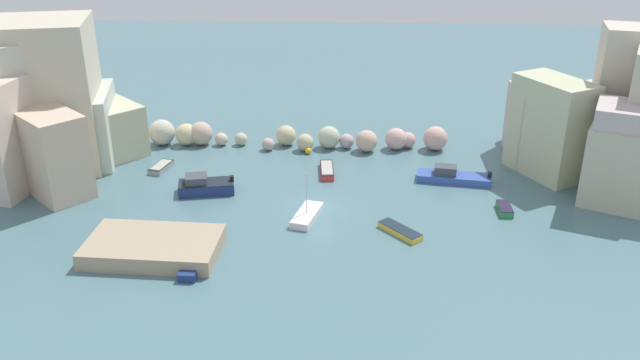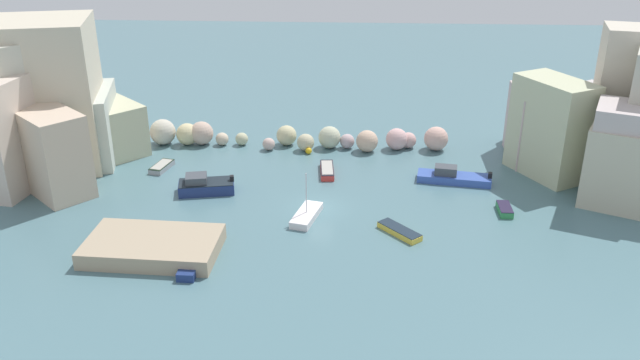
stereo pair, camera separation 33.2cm
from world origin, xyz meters
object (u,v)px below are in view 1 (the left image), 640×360
Objects in this scene: moored_boat_1 at (307,215)px; moored_boat_4 at (205,186)px; moored_boat_0 at (400,231)px; moored_boat_6 at (505,209)px; moored_boat_7 at (161,167)px; stone_dock at (154,247)px; channel_buoy at (308,151)px; moored_boat_3 at (193,263)px; moored_boat_5 at (453,176)px; moored_boat_2 at (327,170)px.

moored_boat_1 is 10.55m from moored_boat_4.
moored_boat_0 is 10.02m from moored_boat_6.
stone_dock is at bearing 26.21° from moored_boat_7.
channel_buoy is 12.96m from moored_boat_4.
moored_boat_3 is at bearing 149.67° from moored_boat_1.
moored_boat_5 is at bearing 31.00° from moored_boat_6.
moored_boat_2 is 0.77× the size of moored_boat_4.
stone_dock is 3.99× the size of moored_boat_6.
moored_boat_5 is at bearing 100.25° from moored_boat_7.
channel_buoy is 0.14× the size of moored_boat_1.
stone_dock is 12.77m from moored_boat_1.
channel_buoy is at bearing 121.74° from moored_boat_7.
moored_boat_1 reaches higher than moored_boat_7.
moored_boat_1 is 11.06m from moored_boat_3.
moored_boat_0 is at bearing -156.04° from moored_boat_2.
moored_boat_0 is 1.50× the size of moored_boat_6.
moored_boat_6 is at bearing -120.20° from moored_boat_2.
stone_dock reaches higher than moored_boat_0.
moored_boat_1 is at bearing 167.71° from moored_boat_2.
stone_dock reaches higher than moored_boat_3.
moored_boat_1 is 0.66× the size of moored_boat_5.
moored_boat_1 is 9.52m from moored_boat_2.
channel_buoy is 15.18m from moored_boat_5.
moored_boat_2 is at bearing -26.68° from moored_boat_3.
moored_boat_0 is 0.91× the size of moored_boat_2.
moored_boat_2 is 17.08m from moored_boat_6.
moored_boat_7 reaches higher than moored_boat_0.
moored_boat_6 is at bearing -34.93° from channel_buoy.
stone_dock reaches higher than moored_boat_6.
moored_boat_4 is (-10.79, -4.83, 0.35)m from moored_boat_2.
moored_boat_3 reaches higher than moored_boat_6.
stone_dock is 2.20× the size of moored_boat_3.
moored_boat_3 is 1.81× the size of moored_boat_6.
stone_dock is 3.73m from moored_boat_3.
moored_boat_3 is 26.38m from moored_boat_6.
moored_boat_4 is at bearing 81.39° from stone_dock.
moored_boat_2 is at bearing -166.86° from moored_boat_4.
moored_boat_1 reaches higher than moored_boat_2.
moored_boat_5 reaches higher than moored_boat_0.
moored_boat_6 is (27.81, 8.25, -0.33)m from stone_dock.
moored_boat_7 is at bearing 77.14° from moored_boat_6.
moored_boat_6 is 32.37m from moored_boat_7.
moored_boat_6 is (26.17, -2.59, -0.37)m from moored_boat_4.
moored_boat_4 reaches higher than stone_dock.
moored_boat_3 is 1.38× the size of moored_boat_7.
stone_dock is at bearing 39.29° from moored_boat_5.
moored_boat_5 reaches higher than moored_boat_2.
moored_boat_3 is 18.72m from moored_boat_7.
moored_boat_4 is (-17.08, 6.80, 0.41)m from moored_boat_0.
moored_boat_5 is 27.92m from moored_boat_7.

